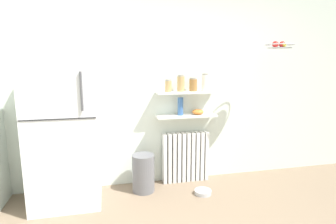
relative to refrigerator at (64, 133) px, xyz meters
name	(u,v)px	position (x,y,z in m)	size (l,w,h in m)	color
back_wall	(181,87)	(1.48, 0.38, 0.46)	(7.04, 0.10, 2.60)	silver
refrigerator	(64,133)	(0.00, 0.00, 0.00)	(0.76, 0.69, 1.69)	silver
radiator	(185,157)	(1.52, 0.25, -0.50)	(0.64, 0.12, 0.69)	white
wall_shelf_lower	(187,116)	(1.52, 0.22, 0.09)	(0.81, 0.22, 0.03)	white
wall_shelf_upper	(187,92)	(1.52, 0.22, 0.41)	(0.81, 0.22, 0.03)	white
storage_jar_0	(168,86)	(1.27, 0.22, 0.50)	(0.08, 0.08, 0.16)	tan
storage_jar_1	(181,83)	(1.44, 0.22, 0.53)	(0.09, 0.09, 0.22)	tan
storage_jar_2	(193,84)	(1.61, 0.22, 0.51)	(0.10, 0.10, 0.18)	olive
storage_jar_3	(205,82)	(1.78, 0.22, 0.53)	(0.09, 0.09, 0.23)	silver
vase	(180,106)	(1.44, 0.22, 0.22)	(0.07, 0.07, 0.24)	#38609E
shelf_bowl	(198,112)	(1.68, 0.22, 0.14)	(0.16, 0.16, 0.07)	orange
trash_bin	(143,173)	(0.91, 0.07, -0.60)	(0.28, 0.28, 0.49)	slate
pet_food_bowl	(203,192)	(1.63, -0.18, -0.82)	(0.21, 0.21, 0.05)	#B7B7BC
hanging_fruit_basket	(280,45)	(2.59, -0.17, 1.00)	(0.35, 0.35, 0.09)	#B2B2B7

